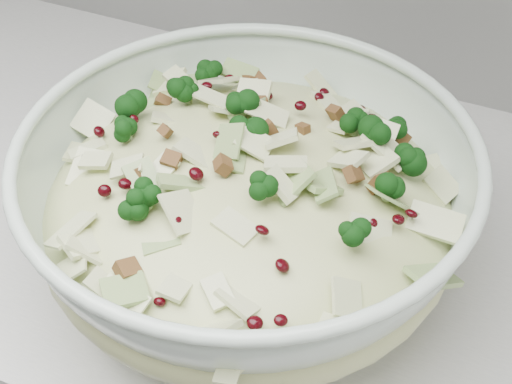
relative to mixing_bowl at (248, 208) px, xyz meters
The scene contains 2 objects.
mixing_bowl is the anchor object (origin of this frame).
salad 0.03m from the mixing_bowl, 104.04° to the right, with size 0.47×0.47×0.16m.
Camera 1 is at (0.86, 1.18, 1.43)m, focal length 50.00 mm.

